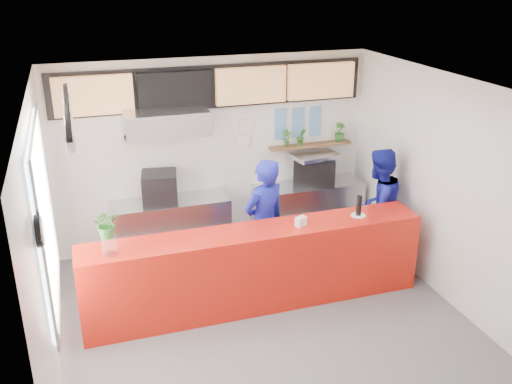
{
  "coord_description": "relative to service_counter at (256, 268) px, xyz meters",
  "views": [
    {
      "loc": [
        -2.04,
        -5.85,
        4.25
      ],
      "look_at": [
        0.1,
        0.7,
        1.5
      ],
      "focal_mm": 40.0,
      "sensor_mm": 36.0,
      "label": 1
    }
  ],
  "objects": [
    {
      "name": "glass_vase",
      "position": [
        -1.82,
        -0.08,
        0.66
      ],
      "size": [
        0.22,
        0.22,
        0.22
      ],
      "primitive_type": "cylinder",
      "rotation": [
        0.0,
        0.0,
        -0.26
      ],
      "color": "silver",
      "rests_on": "service_counter"
    },
    {
      "name": "hood_lip",
      "position": [
        -0.8,
        1.75,
        1.4
      ],
      "size": [
        1.2,
        0.69,
        0.31
      ],
      "primitive_type": "cube",
      "rotation": [
        -0.35,
        0.0,
        0.0
      ],
      "color": "#B2B5BA",
      "rests_on": "ceiling"
    },
    {
      "name": "staff_right",
      "position": [
        2.1,
        0.6,
        0.35
      ],
      "size": [
        1.05,
        0.93,
        1.8
      ],
      "primitive_type": "imported",
      "rotation": [
        0.0,
        0.0,
        3.48
      ],
      "color": "navy",
      "rests_on": "ground"
    },
    {
      "name": "dec_plate_a",
      "position": [
        0.15,
        2.07,
        1.2
      ],
      "size": [
        0.24,
        0.03,
        0.24
      ],
      "primitive_type": "cylinder",
      "rotation": [
        1.57,
        0.0,
        0.0
      ],
      "color": "silver",
      "rests_on": "wall_back"
    },
    {
      "name": "herb_a",
      "position": [
        1.18,
        2.0,
        1.11
      ],
      "size": [
        0.17,
        0.14,
        0.28
      ],
      "primitive_type": "imported",
      "rotation": [
        0.0,
        0.0,
        -0.29
      ],
      "color": "#2A6523",
      "rests_on": "herb_shelf"
    },
    {
      "name": "wall_back",
      "position": [
        0.0,
        2.1,
        0.95
      ],
      "size": [
        5.0,
        0.0,
        5.0
      ],
      "primitive_type": "plane",
      "rotation": [
        1.57,
        0.0,
        0.0
      ],
      "color": "white",
      "rests_on": "ground"
    },
    {
      "name": "espresso_machine",
      "position": [
        1.59,
        1.8,
        0.56
      ],
      "size": [
        0.8,
        0.7,
        0.43
      ],
      "primitive_type": "cube",
      "rotation": [
        0.0,
        0.0,
        -0.39
      ],
      "color": "black",
      "rests_on": "right_bench"
    },
    {
      "name": "extraction_hood",
      "position": [
        -0.8,
        1.75,
        1.6
      ],
      "size": [
        1.2,
        0.7,
        0.35
      ],
      "primitive_type": "cube",
      "color": "#B2B5BA",
      "rests_on": "ceiling"
    },
    {
      "name": "menu_board_mid_left",
      "position": [
        -0.59,
        1.98,
        2.0
      ],
      "size": [
        1.1,
        0.1,
        0.55
      ],
      "primitive_type": "cube",
      "color": "black",
      "rests_on": "wall_back"
    },
    {
      "name": "cream_band",
      "position": [
        0.0,
        2.09,
        2.05
      ],
      "size": [
        5.0,
        0.02,
        0.8
      ],
      "primitive_type": "cube",
      "color": "beige",
      "rests_on": "wall_back"
    },
    {
      "name": "floor",
      "position": [
        0.0,
        -0.4,
        -0.55
      ],
      "size": [
        5.0,
        5.0,
        0.0
      ],
      "primitive_type": "plane",
      "color": "slate",
      "rests_on": "ground"
    },
    {
      "name": "herb_shelf",
      "position": [
        1.6,
        2.0,
        0.95
      ],
      "size": [
        1.4,
        0.18,
        0.04
      ],
      "primitive_type": "cube",
      "color": "brown",
      "rests_on": "wall_back"
    },
    {
      "name": "menu_board_mid_right",
      "position": [
        0.57,
        1.98,
        2.0
      ],
      "size": [
        1.1,
        0.1,
        0.55
      ],
      "primitive_type": "cube",
      "color": "tan",
      "rests_on": "wall_back"
    },
    {
      "name": "photo_frame_e",
      "position": [
        1.4,
        2.08,
        1.2
      ],
      "size": [
        0.2,
        0.02,
        0.25
      ],
      "primitive_type": "cube",
      "color": "#598CBF",
      "rests_on": "wall_back"
    },
    {
      "name": "wall_left",
      "position": [
        -2.5,
        -0.4,
        0.95
      ],
      "size": [
        0.0,
        5.0,
        5.0
      ],
      "primitive_type": "plane",
      "rotation": [
        1.57,
        0.0,
        1.57
      ],
      "color": "white",
      "rests_on": "ground"
    },
    {
      "name": "wall_clock_face",
      "position": [
        -2.43,
        -1.3,
        1.5
      ],
      "size": [
        0.02,
        0.26,
        0.26
      ],
      "primitive_type": "cylinder",
      "rotation": [
        0.0,
        1.57,
        0.0
      ],
      "color": "white",
      "rests_on": "wall_left"
    },
    {
      "name": "prep_bench",
      "position": [
        -0.8,
        1.8,
        -0.1
      ],
      "size": [
        1.8,
        0.6,
        0.9
      ],
      "primitive_type": "cube",
      "color": "#B2B5BA",
      "rests_on": "ground"
    },
    {
      "name": "track_rail",
      "position": [
        -2.1,
        -0.4,
        2.39
      ],
      "size": [
        0.05,
        2.4,
        0.04
      ],
      "primitive_type": "cube",
      "color": "black",
      "rests_on": "ceiling"
    },
    {
      "name": "photo_frame_b",
      "position": [
        1.4,
        2.08,
        1.45
      ],
      "size": [
        0.2,
        0.02,
        0.25
      ],
      "primitive_type": "cube",
      "color": "#598CBF",
      "rests_on": "wall_back"
    },
    {
      "name": "dec_plate_d",
      "position": [
        0.5,
        2.07,
        1.35
      ],
      "size": [
        0.24,
        0.03,
        0.24
      ],
      "primitive_type": "cylinder",
      "rotation": [
        1.57,
        0.0,
        0.0
      ],
      "color": "silver",
      "rests_on": "wall_back"
    },
    {
      "name": "wall_clock_rim",
      "position": [
        -2.46,
        -1.3,
        1.5
      ],
      "size": [
        0.05,
        0.3,
        0.3
      ],
      "primitive_type": "cylinder",
      "rotation": [
        0.0,
        1.57,
        0.0
      ],
      "color": "black",
      "rests_on": "wall_left"
    },
    {
      "name": "staff_center",
      "position": [
        0.28,
        0.49,
        0.38
      ],
      "size": [
        0.8,
        0.66,
        1.87
      ],
      "primitive_type": "imported",
      "rotation": [
        0.0,
        0.0,
        3.5
      ],
      "color": "navy",
      "rests_on": "ground"
    },
    {
      "name": "wall_right",
      "position": [
        2.5,
        -0.4,
        0.95
      ],
      "size": [
        0.0,
        5.0,
        5.0
      ],
      "primitive_type": "plane",
      "rotation": [
        1.57,
        0.0,
        -1.57
      ],
      "color": "white",
      "rests_on": "ground"
    },
    {
      "name": "ceiling",
      "position": [
        0.0,
        -0.4,
        2.45
      ],
      "size": [
        5.0,
        5.0,
        0.0
      ],
      "primitive_type": "plane",
      "rotation": [
        3.14,
        0.0,
        0.0
      ],
      "color": "silver"
    },
    {
      "name": "dec_plate_c",
      "position": [
        0.15,
        2.07,
        0.9
      ],
      "size": [
        0.24,
        0.03,
        0.24
      ],
      "primitive_type": "cylinder",
      "rotation": [
        1.57,
        0.0,
        0.0
      ],
      "color": "silver",
      "rests_on": "wall_back"
    },
    {
      "name": "right_bench",
      "position": [
        1.5,
        1.8,
        -0.1
      ],
      "size": [
        1.8,
        0.6,
        0.9
      ],
      "primitive_type": "cube",
      "color": "#B2B5BA",
      "rests_on": "ground"
    },
    {
      "name": "menu_board_far_left",
      "position": [
        -1.75,
        1.98,
        2.0
      ],
      "size": [
        1.1,
        0.1,
        0.55
      ],
      "primitive_type": "cube",
      "color": "tan",
      "rests_on": "wall_back"
    },
    {
      "name": "basil_vase",
      "position": [
        -1.82,
        -0.08,
        0.94
      ],
      "size": [
        0.35,
        0.31,
        0.35
      ],
      "primitive_type": "imported",
      "rotation": [
        0.0,
        0.0,
        0.14
      ],
      "color": "#2A6523",
      "rests_on": "glass_vase"
    },
    {
      "name": "photo_frame_a",
      "position": [
        1.1,
        2.08,
        1.45
      ],
      "size": [
        0.2,
        0.02,
        0.25
      ],
      "primitive_type": "cube",
      "color": "#598CBF",
      "rests_on": "wall_back"
    },
    {
      "name": "pepper_mill",
      "position": [
        1.45,
        -0.0,
        0.7
      ],
      "size": [
        0.09,
        0.09,
        0.27
      ],
      "primitive_type": "cylinder",
      "rotation": [
        0.0,
        0.0,
        -0.36
      ],
      "color": "black",
      "rests_on": "white_plate"
    },
    {
      "name": "napkin_holder",
      "position": [
        0.6,
        -0.06,
        0.61
      ],
      "size": [
        0.16,
        0.14,
        0.12
      ],
      "primitive_type": "cube",
      "rotation": [
        0.0,
        0.0,
        0.41
      ],
      "color": "white",
      "rests_on": "service_counter"
    },
    {
      "name": "service_counter",
      "position": [
        0.0,
        0.0,
        0.0
      ],
      "size": [
        4.5,
        0.6,
        1.1
      ],
      "primitive_type": "cube",
      "color": "red",
      "rests_on": "ground"
    },
    {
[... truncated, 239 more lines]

